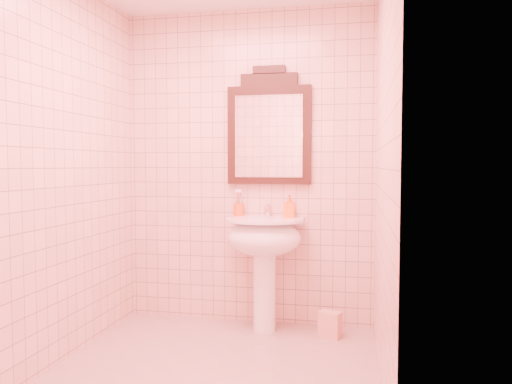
% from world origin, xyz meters
% --- Properties ---
extents(floor, '(2.20, 2.20, 0.00)m').
position_xyz_m(floor, '(0.00, 0.00, 0.00)').
color(floor, tan).
rests_on(floor, ground).
extents(back_wall, '(2.00, 0.02, 2.50)m').
position_xyz_m(back_wall, '(0.00, 1.10, 1.25)').
color(back_wall, beige).
rests_on(back_wall, floor).
extents(pedestal_sink, '(0.58, 0.58, 0.86)m').
position_xyz_m(pedestal_sink, '(0.18, 0.87, 0.66)').
color(pedestal_sink, white).
rests_on(pedestal_sink, floor).
extents(faucet, '(0.04, 0.16, 0.11)m').
position_xyz_m(faucet, '(0.18, 1.01, 0.92)').
color(faucet, white).
rests_on(faucet, pedestal_sink).
extents(mirror, '(0.66, 0.06, 0.93)m').
position_xyz_m(mirror, '(0.18, 1.07, 1.55)').
color(mirror, black).
rests_on(mirror, back_wall).
extents(toothbrush_cup, '(0.08, 0.08, 0.19)m').
position_xyz_m(toothbrush_cup, '(-0.06, 1.04, 0.92)').
color(toothbrush_cup, '#F54B14').
rests_on(toothbrush_cup, pedestal_sink).
extents(soap_dispenser, '(0.08, 0.08, 0.18)m').
position_xyz_m(soap_dispenser, '(0.35, 1.01, 0.95)').
color(soap_dispenser, '#FF5D15').
rests_on(soap_dispenser, pedestal_sink).
extents(towel, '(0.18, 0.15, 0.19)m').
position_xyz_m(towel, '(0.68, 0.84, 0.10)').
color(towel, '#F0AD8D').
rests_on(towel, floor).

